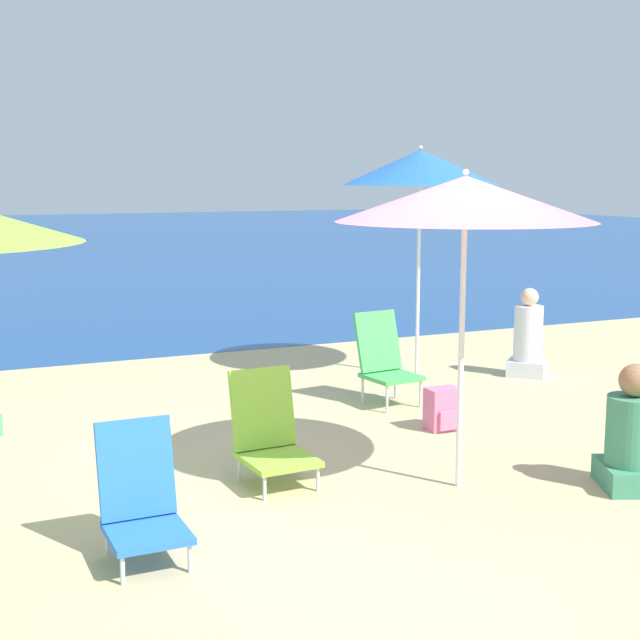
# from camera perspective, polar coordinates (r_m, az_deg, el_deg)

# --- Properties ---
(ground_plane) EXTENTS (60.00, 60.00, 0.00)m
(ground_plane) POSITION_cam_1_polar(r_m,az_deg,el_deg) (5.69, 4.31, -11.27)
(ground_plane) COLOR #C6B284
(sea_water) EXTENTS (60.00, 40.00, 0.01)m
(sea_water) POSITION_cam_1_polar(r_m,az_deg,el_deg) (29.74, -19.29, 4.81)
(sea_water) COLOR #19478C
(sea_water) RESTS_ON ground
(beach_umbrella_blue) EXTENTS (1.53, 1.53, 2.28)m
(beach_umbrella_blue) POSITION_cam_1_polar(r_m,az_deg,el_deg) (8.86, 6.43, 9.65)
(beach_umbrella_blue) COLOR white
(beach_umbrella_blue) RESTS_ON ground
(beach_umbrella_pink) EXTENTS (1.62, 1.62, 2.03)m
(beach_umbrella_pink) POSITION_cam_1_polar(r_m,az_deg,el_deg) (5.60, 9.29, 7.63)
(beach_umbrella_pink) COLOR white
(beach_umbrella_pink) RESTS_ON ground
(beach_chair_lime) EXTENTS (0.46, 0.58, 0.73)m
(beach_chair_lime) POSITION_cam_1_polar(r_m,az_deg,el_deg) (5.89, -3.23, -7.22)
(beach_chair_lime) COLOR silver
(beach_chair_lime) RESTS_ON ground
(beach_chair_green) EXTENTS (0.49, 0.57, 0.80)m
(beach_chair_green) POSITION_cam_1_polar(r_m,az_deg,el_deg) (7.86, 4.12, -2.45)
(beach_chair_green) COLOR silver
(beach_chair_green) RESTS_ON ground
(beach_chair_blue) EXTENTS (0.40, 0.51, 0.71)m
(beach_chair_blue) POSITION_cam_1_polar(r_m,az_deg,el_deg) (4.85, -11.38, -11.12)
(beach_chair_blue) COLOR silver
(beach_chair_blue) RESTS_ON ground
(person_seated_near) EXTENTS (0.48, 0.48, 0.89)m
(person_seated_near) POSITION_cam_1_polar(r_m,az_deg,el_deg) (9.15, 13.17, -1.23)
(person_seated_near) COLOR silver
(person_seated_near) RESTS_ON ground
(person_seated_far) EXTENTS (0.52, 0.55, 0.82)m
(person_seated_far) POSITION_cam_1_polar(r_m,az_deg,el_deg) (6.07, 19.36, -7.19)
(person_seated_far) COLOR #3F8C66
(person_seated_far) RESTS_ON ground
(backpack_pink) EXTENTS (0.26, 0.21, 0.34)m
(backpack_pink) POSITION_cam_1_polar(r_m,az_deg,el_deg) (7.14, 7.88, -5.69)
(backpack_pink) COLOR pink
(backpack_pink) RESTS_ON ground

